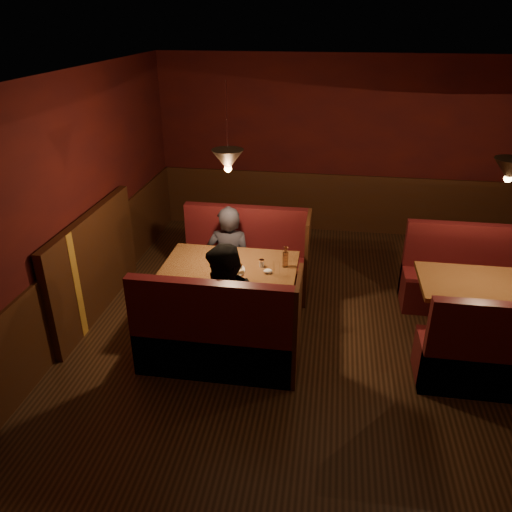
% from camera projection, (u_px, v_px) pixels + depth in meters
% --- Properties ---
extents(room, '(6.02, 7.02, 2.92)m').
position_uv_depth(room, '(309.00, 263.00, 5.29)').
color(room, black).
rests_on(room, ground).
extents(main_table, '(1.54, 0.93, 1.08)m').
position_uv_depth(main_table, '(232.00, 278.00, 5.85)').
color(main_table, '#562A12').
rests_on(main_table, ground).
extents(main_bench_far, '(1.69, 0.60, 1.15)m').
position_uv_depth(main_bench_far, '(246.00, 265.00, 6.74)').
color(main_bench_far, '#521713').
rests_on(main_bench_far, ground).
extents(main_bench_near, '(1.69, 0.60, 1.15)m').
position_uv_depth(main_bench_near, '(218.00, 341.00, 5.19)').
color(main_bench_near, '#521713').
rests_on(main_bench_near, ground).
extents(second_table, '(1.37, 0.88, 0.77)m').
position_uv_depth(second_table, '(480.00, 299.00, 5.56)').
color(second_table, '#562A12').
rests_on(second_table, ground).
extents(second_bench_far, '(1.51, 0.57, 1.08)m').
position_uv_depth(second_bench_far, '(464.00, 281.00, 6.38)').
color(second_bench_far, '#521713').
rests_on(second_bench_far, ground).
extents(second_bench_near, '(1.51, 0.57, 1.08)m').
position_uv_depth(second_bench_near, '(499.00, 361.00, 4.93)').
color(second_bench_near, '#521713').
rests_on(second_bench_near, ground).
extents(diner_a, '(0.61, 0.42, 1.63)m').
position_uv_depth(diner_a, '(229.00, 240.00, 6.38)').
color(diner_a, '#2A2931').
rests_on(diner_a, ground).
extents(diner_b, '(0.96, 0.83, 1.70)m').
position_uv_depth(diner_b, '(228.00, 292.00, 5.15)').
color(diner_b, black).
rests_on(diner_b, ground).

